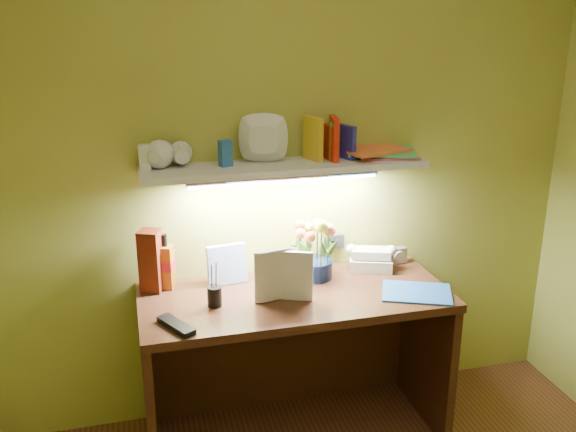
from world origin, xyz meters
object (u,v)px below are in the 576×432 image
Objects in this scene: whisky_bottle at (165,261)px; desk_clock at (398,255)px; telephone at (371,257)px; desk at (295,366)px; flower_bouquet at (314,247)px.

desk_clock is at bearing 0.25° from whisky_bottle.
telephone is at bearing -172.97° from desk_clock.
telephone is at bearing 23.08° from desk.
desk is 4.53× the size of flower_bouquet.
flower_bouquet is at bearing -4.89° from whisky_bottle.
telephone is 2.54× the size of desk_clock.
telephone is at bearing 5.86° from flower_bouquet.
desk_clock is at bearing 20.17° from desk.
whisky_bottle is (-0.56, 0.22, 0.51)m from desk.
telephone reaches higher than desk.
flower_bouquet is 1.50× the size of telephone.
desk_clock is (0.46, 0.06, -0.11)m from flower_bouquet.
whisky_bottle reaches higher than desk_clock.
telephone reaches higher than desk_clock.
desk is at bearing -137.51° from telephone.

